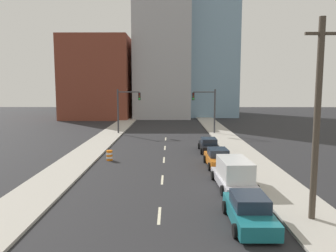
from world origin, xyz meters
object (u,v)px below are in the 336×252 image
object	(u,v)px
sedan_orange	(218,158)
sedan_black	(209,145)
box_truck_silver	(234,174)
traffic_signal_right	(209,106)
traffic_barrel	(110,155)
sedan_teal	(249,211)
utility_pole_right_near	(317,120)
traffic_signal_left	(124,106)

from	to	relation	value
sedan_orange	sedan_black	world-z (taller)	sedan_orange
box_truck_silver	traffic_signal_right	bearing A→B (deg)	84.75
sedan_orange	traffic_barrel	bearing A→B (deg)	165.59
traffic_signal_right	sedan_black	size ratio (longest dim) A/B	1.39
traffic_barrel	sedan_teal	xyz separation A→B (m)	(9.61, -14.18, 0.22)
utility_pole_right_near	traffic_signal_left	bearing A→B (deg)	114.25
traffic_signal_right	sedan_teal	distance (m)	31.42
sedan_teal	sedan_orange	size ratio (longest dim) A/B	1.04
traffic_barrel	sedan_teal	distance (m)	17.14
traffic_barrel	sedan_black	world-z (taller)	sedan_black
sedan_teal	sedan_black	xyz separation A→B (m)	(0.15, 18.48, -0.05)
traffic_signal_right	sedan_orange	distance (m)	19.53
traffic_signal_right	sedan_orange	size ratio (longest dim) A/B	1.41
traffic_signal_left	traffic_barrel	xyz separation A→B (m)	(0.96, -17.01, -3.63)
box_truck_silver	sedan_black	distance (m)	12.46
traffic_signal_left	traffic_signal_right	world-z (taller)	same
sedan_teal	box_truck_silver	xyz separation A→B (m)	(0.41, 6.03, 0.25)
traffic_signal_right	sedan_teal	size ratio (longest dim) A/B	1.36
utility_pole_right_near	traffic_barrel	bearing A→B (deg)	133.12
sedan_teal	sedan_orange	world-z (taller)	sedan_orange
utility_pole_right_near	sedan_orange	world-z (taller)	utility_pole_right_near
traffic_signal_left	sedan_black	bearing A→B (deg)	-49.87
traffic_signal_right	traffic_barrel	bearing A→B (deg)	-123.32
sedan_orange	sedan_black	distance (m)	6.47
sedan_orange	utility_pole_right_near	bearing A→B (deg)	-76.86
box_truck_silver	sedan_orange	xyz separation A→B (m)	(-0.23, 5.99, -0.25)
sedan_orange	box_truck_silver	bearing A→B (deg)	-89.71
sedan_teal	box_truck_silver	size ratio (longest dim) A/B	0.82
traffic_signal_left	traffic_barrel	distance (m)	17.42
traffic_signal_left	traffic_signal_right	xyz separation A→B (m)	(12.14, 0.00, 0.00)
traffic_barrel	sedan_black	size ratio (longest dim) A/B	0.20
box_truck_silver	sedan_black	bearing A→B (deg)	88.58
utility_pole_right_near	sedan_black	xyz separation A→B (m)	(-3.15, 18.09, -4.57)
traffic_signal_left	sedan_black	size ratio (longest dim) A/B	1.39
sedan_teal	utility_pole_right_near	bearing A→B (deg)	6.93
traffic_barrel	sedan_orange	bearing A→B (deg)	-12.49
sedan_teal	traffic_signal_right	bearing A→B (deg)	87.24
traffic_barrel	box_truck_silver	world-z (taller)	box_truck_silver
traffic_signal_right	sedan_black	bearing A→B (deg)	-96.36
traffic_signal_right	sedan_teal	world-z (taller)	traffic_signal_right
utility_pole_right_near	traffic_barrel	xyz separation A→B (m)	(-12.92, 13.79, -4.75)
traffic_signal_right	utility_pole_right_near	distance (m)	30.87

